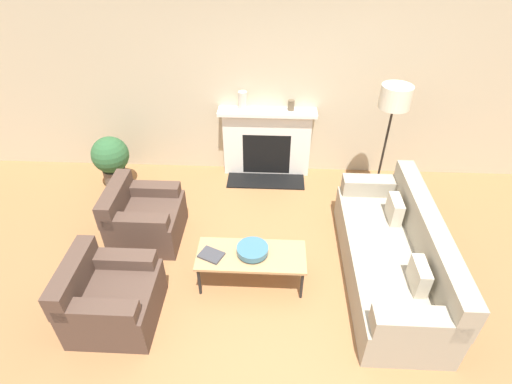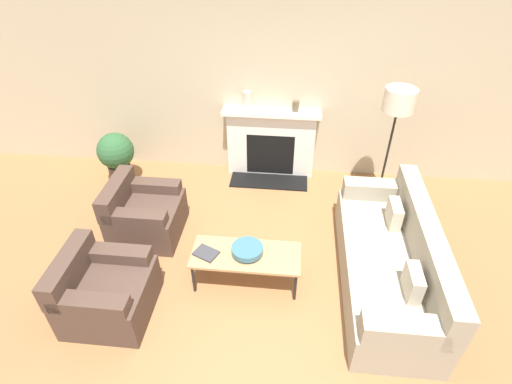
{
  "view_description": "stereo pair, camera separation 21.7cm",
  "coord_description": "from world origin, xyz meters",
  "px_view_note": "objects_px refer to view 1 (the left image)",
  "views": [
    {
      "loc": [
        -0.05,
        -2.69,
        3.47
      ],
      "look_at": [
        -0.25,
        1.36,
        0.45
      ],
      "focal_mm": 28.0,
      "sensor_mm": 36.0,
      "label": 1
    },
    {
      "loc": [
        0.16,
        -2.67,
        3.47
      ],
      "look_at": [
        -0.25,
        1.36,
        0.45
      ],
      "focal_mm": 28.0,
      "sensor_mm": 36.0,
      "label": 2
    }
  ],
  "objects_px": {
    "fireplace": "(267,143)",
    "mantel_vase_center_left": "(291,105)",
    "couch": "(394,256)",
    "armchair_far": "(144,218)",
    "armchair_near": "(110,298)",
    "book": "(211,255)",
    "bowl": "(253,250)",
    "potted_plant": "(111,159)",
    "coffee_table": "(251,257)",
    "floor_lamp": "(393,109)",
    "mantel_vase_left": "(243,101)"
  },
  "relations": [
    {
      "from": "couch",
      "to": "armchair_far",
      "type": "distance_m",
      "value": 2.95
    },
    {
      "from": "coffee_table",
      "to": "potted_plant",
      "type": "distance_m",
      "value": 2.71
    },
    {
      "from": "coffee_table",
      "to": "book",
      "type": "distance_m",
      "value": 0.42
    },
    {
      "from": "fireplace",
      "to": "book",
      "type": "xyz_separation_m",
      "value": [
        -0.52,
        -2.25,
        -0.08
      ]
    },
    {
      "from": "bowl",
      "to": "book",
      "type": "distance_m",
      "value": 0.44
    },
    {
      "from": "mantel_vase_center_left",
      "to": "bowl",
      "type": "bearing_deg",
      "value": -100.82
    },
    {
      "from": "bowl",
      "to": "potted_plant",
      "type": "xyz_separation_m",
      "value": [
        -2.1,
        1.7,
        -0.0
      ]
    },
    {
      "from": "floor_lamp",
      "to": "couch",
      "type": "bearing_deg",
      "value": -94.1
    },
    {
      "from": "couch",
      "to": "mantel_vase_left",
      "type": "bearing_deg",
      "value": -139.29
    },
    {
      "from": "fireplace",
      "to": "mantel_vase_center_left",
      "type": "height_order",
      "value": "mantel_vase_center_left"
    },
    {
      "from": "potted_plant",
      "to": "coffee_table",
      "type": "bearing_deg",
      "value": -39.46
    },
    {
      "from": "mantel_vase_center_left",
      "to": "armchair_far",
      "type": "bearing_deg",
      "value": -138.96
    },
    {
      "from": "armchair_near",
      "to": "book",
      "type": "bearing_deg",
      "value": -61.8
    },
    {
      "from": "couch",
      "to": "book",
      "type": "height_order",
      "value": "couch"
    },
    {
      "from": "coffee_table",
      "to": "mantel_vase_center_left",
      "type": "relative_size",
      "value": 7.9
    },
    {
      "from": "couch",
      "to": "armchair_near",
      "type": "relative_size",
      "value": 2.72
    },
    {
      "from": "couch",
      "to": "fireplace",
      "type": "bearing_deg",
      "value": -145.08
    },
    {
      "from": "armchair_far",
      "to": "potted_plant",
      "type": "bearing_deg",
      "value": 34.66
    },
    {
      "from": "bowl",
      "to": "armchair_far",
      "type": "bearing_deg",
      "value": 154.79
    },
    {
      "from": "book",
      "to": "potted_plant",
      "type": "relative_size",
      "value": 0.37
    },
    {
      "from": "fireplace",
      "to": "armchair_near",
      "type": "height_order",
      "value": "fireplace"
    },
    {
      "from": "armchair_near",
      "to": "coffee_table",
      "type": "distance_m",
      "value": 1.46
    },
    {
      "from": "fireplace",
      "to": "floor_lamp",
      "type": "distance_m",
      "value": 1.87
    },
    {
      "from": "armchair_far",
      "to": "mantel_vase_center_left",
      "type": "height_order",
      "value": "mantel_vase_center_left"
    },
    {
      "from": "bowl",
      "to": "mantel_vase_center_left",
      "type": "relative_size",
      "value": 2.29
    },
    {
      "from": "fireplace",
      "to": "floor_lamp",
      "type": "height_order",
      "value": "floor_lamp"
    },
    {
      "from": "potted_plant",
      "to": "armchair_near",
      "type": "bearing_deg",
      "value": -72.09
    },
    {
      "from": "armchair_near",
      "to": "coffee_table",
      "type": "xyz_separation_m",
      "value": [
        1.36,
        0.54,
        0.09
      ]
    },
    {
      "from": "armchair_far",
      "to": "mantel_vase_left",
      "type": "bearing_deg",
      "value": -35.52
    },
    {
      "from": "fireplace",
      "to": "bowl",
      "type": "bearing_deg",
      "value": -92.39
    },
    {
      "from": "mantel_vase_left",
      "to": "coffee_table",
      "type": "bearing_deg",
      "value": -83.75
    },
    {
      "from": "bowl",
      "to": "armchair_near",
      "type": "bearing_deg",
      "value": -157.83
    },
    {
      "from": "fireplace",
      "to": "mantel_vase_center_left",
      "type": "distance_m",
      "value": 0.69
    },
    {
      "from": "coffee_table",
      "to": "floor_lamp",
      "type": "bearing_deg",
      "value": 44.23
    },
    {
      "from": "fireplace",
      "to": "armchair_far",
      "type": "relative_size",
      "value": 1.71
    },
    {
      "from": "floor_lamp",
      "to": "armchair_near",
      "type": "bearing_deg",
      "value": -144.45
    },
    {
      "from": "bowl",
      "to": "mantel_vase_left",
      "type": "height_order",
      "value": "mantel_vase_left"
    },
    {
      "from": "mantel_vase_center_left",
      "to": "potted_plant",
      "type": "distance_m",
      "value": 2.65
    },
    {
      "from": "coffee_table",
      "to": "potted_plant",
      "type": "bearing_deg",
      "value": 140.54
    },
    {
      "from": "mantel_vase_center_left",
      "to": "fireplace",
      "type": "bearing_deg",
      "value": -177.35
    },
    {
      "from": "bowl",
      "to": "potted_plant",
      "type": "bearing_deg",
      "value": 140.99
    },
    {
      "from": "fireplace",
      "to": "bowl",
      "type": "height_order",
      "value": "fireplace"
    },
    {
      "from": "coffee_table",
      "to": "mantel_vase_left",
      "type": "height_order",
      "value": "mantel_vase_left"
    },
    {
      "from": "book",
      "to": "potted_plant",
      "type": "xyz_separation_m",
      "value": [
        -1.67,
        1.76,
        0.04
      ]
    },
    {
      "from": "couch",
      "to": "coffee_table",
      "type": "height_order",
      "value": "couch"
    },
    {
      "from": "armchair_far",
      "to": "floor_lamp",
      "type": "xyz_separation_m",
      "value": [
        3.01,
        0.95,
        1.07
      ]
    },
    {
      "from": "couch",
      "to": "book",
      "type": "xyz_separation_m",
      "value": [
        -1.97,
        -0.18,
        0.11
      ]
    },
    {
      "from": "fireplace",
      "to": "armchair_far",
      "type": "height_order",
      "value": "fireplace"
    },
    {
      "from": "mantel_vase_center_left",
      "to": "armchair_near",
      "type": "bearing_deg",
      "value": -122.96
    },
    {
      "from": "fireplace",
      "to": "armchair_near",
      "type": "xyz_separation_m",
      "value": [
        -1.46,
        -2.75,
        -0.21
      ]
    }
  ]
}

